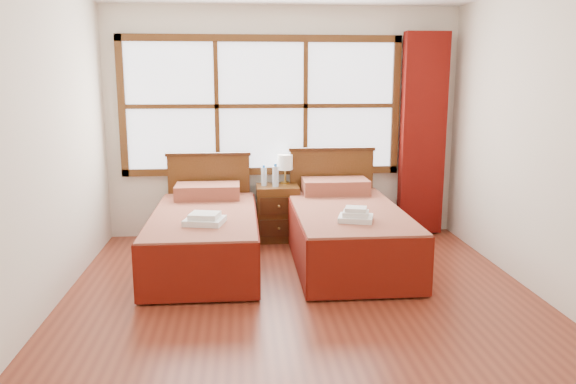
{
  "coord_description": "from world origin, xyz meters",
  "views": [
    {
      "loc": [
        -0.49,
        -4.18,
        1.8
      ],
      "look_at": [
        -0.08,
        0.7,
        0.81
      ],
      "focal_mm": 35.0,
      "sensor_mm": 36.0,
      "label": 1
    }
  ],
  "objects": [
    {
      "name": "floor",
      "position": [
        0.0,
        0.0,
        0.0
      ],
      "size": [
        4.5,
        4.5,
        0.0
      ],
      "primitive_type": "plane",
      "color": "maroon",
      "rests_on": "ground"
    },
    {
      "name": "wall_back",
      "position": [
        0.0,
        2.25,
        1.3
      ],
      "size": [
        4.0,
        0.0,
        4.0
      ],
      "primitive_type": "plane",
      "rotation": [
        1.57,
        0.0,
        0.0
      ],
      "color": "silver",
      "rests_on": "floor"
    },
    {
      "name": "wall_left",
      "position": [
        -2.0,
        0.0,
        1.3
      ],
      "size": [
        0.0,
        4.5,
        4.5
      ],
      "primitive_type": "plane",
      "rotation": [
        1.57,
        0.0,
        1.57
      ],
      "color": "silver",
      "rests_on": "floor"
    },
    {
      "name": "wall_right",
      "position": [
        2.0,
        0.0,
        1.3
      ],
      "size": [
        0.0,
        4.5,
        4.5
      ],
      "primitive_type": "plane",
      "rotation": [
        1.57,
        0.0,
        -1.57
      ],
      "color": "silver",
      "rests_on": "floor"
    },
    {
      "name": "window",
      "position": [
        -0.25,
        2.21,
        1.5
      ],
      "size": [
        3.16,
        0.06,
        1.56
      ],
      "color": "white",
      "rests_on": "wall_back"
    },
    {
      "name": "curtain",
      "position": [
        1.6,
        2.11,
        1.17
      ],
      "size": [
        0.5,
        0.16,
        2.3
      ],
      "primitive_type": "cube",
      "color": "maroon",
      "rests_on": "wall_back"
    },
    {
      "name": "bed_left",
      "position": [
        -0.86,
        1.2,
        0.3
      ],
      "size": [
        1.02,
        2.04,
        0.99
      ],
      "color": "#381C0B",
      "rests_on": "floor"
    },
    {
      "name": "bed_right",
      "position": [
        0.55,
        1.2,
        0.31
      ],
      "size": [
        1.06,
        2.08,
        1.03
      ],
      "color": "#381C0B",
      "rests_on": "floor"
    },
    {
      "name": "nightstand",
      "position": [
        -0.08,
        1.99,
        0.31
      ],
      "size": [
        0.47,
        0.46,
        0.62
      ],
      "color": "#502D11",
      "rests_on": "floor"
    },
    {
      "name": "towels_left",
      "position": [
        -0.82,
        0.73,
        0.57
      ],
      "size": [
        0.39,
        0.36,
        0.1
      ],
      "rotation": [
        0.0,
        0.0,
        -0.23
      ],
      "color": "white",
      "rests_on": "bed_left"
    },
    {
      "name": "towels_right",
      "position": [
        0.53,
        0.63,
        0.6
      ],
      "size": [
        0.36,
        0.33,
        0.13
      ],
      "rotation": [
        0.0,
        0.0,
        -0.28
      ],
      "color": "white",
      "rests_on": "bed_right"
    },
    {
      "name": "lamp",
      "position": [
        0.01,
        2.11,
        0.86
      ],
      "size": [
        0.17,
        0.17,
        0.33
      ],
      "color": "gold",
      "rests_on": "nightstand"
    },
    {
      "name": "bottle_near",
      "position": [
        -0.24,
        1.99,
        0.73
      ],
      "size": [
        0.06,
        0.06,
        0.24
      ],
      "color": "silver",
      "rests_on": "nightstand"
    },
    {
      "name": "bottle_far",
      "position": [
        -0.11,
        1.93,
        0.74
      ],
      "size": [
        0.07,
        0.07,
        0.26
      ],
      "color": "silver",
      "rests_on": "nightstand"
    }
  ]
}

